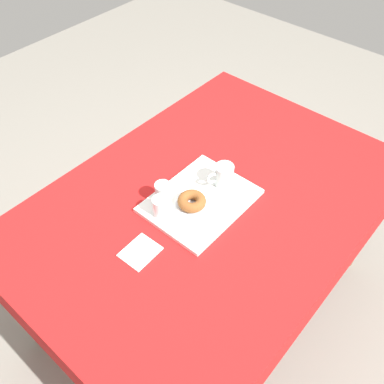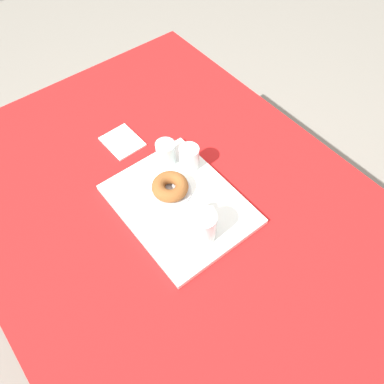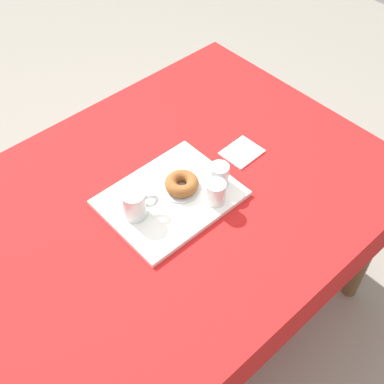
% 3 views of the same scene
% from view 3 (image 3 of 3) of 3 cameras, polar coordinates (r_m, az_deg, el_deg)
% --- Properties ---
extents(ground_plane, '(6.00, 6.00, 0.00)m').
position_cam_3_polar(ground_plane, '(2.22, -2.92, -14.04)').
color(ground_plane, gray).
extents(dining_table, '(1.56, 1.09, 0.76)m').
position_cam_3_polar(dining_table, '(1.64, -3.83, -3.08)').
color(dining_table, red).
rests_on(dining_table, ground).
extents(serving_tray, '(0.41, 0.32, 0.02)m').
position_cam_3_polar(serving_tray, '(1.58, -2.50, -0.69)').
color(serving_tray, white).
rests_on(serving_tray, dining_table).
extents(tea_mug_left, '(0.11, 0.08, 0.10)m').
position_cam_3_polar(tea_mug_left, '(1.50, -6.51, -1.47)').
color(tea_mug_left, silver).
rests_on(tea_mug_left, serving_tray).
extents(water_glass_near, '(0.06, 0.06, 0.08)m').
position_cam_3_polar(water_glass_near, '(1.54, 2.72, -0.16)').
color(water_glass_near, silver).
rests_on(water_glass_near, serving_tray).
extents(water_glass_far, '(0.06, 0.06, 0.08)m').
position_cam_3_polar(water_glass_far, '(1.59, 3.13, 1.88)').
color(water_glass_far, silver).
rests_on(water_glass_far, serving_tray).
extents(donut_plate_left, '(0.13, 0.13, 0.01)m').
position_cam_3_polar(donut_plate_left, '(1.59, -1.17, 0.42)').
color(donut_plate_left, silver).
rests_on(donut_plate_left, serving_tray).
extents(sugar_donut_left, '(0.11, 0.11, 0.04)m').
position_cam_3_polar(sugar_donut_left, '(1.58, -1.18, 0.98)').
color(sugar_donut_left, brown).
rests_on(sugar_donut_left, donut_plate_left).
extents(paper_napkin, '(0.13, 0.11, 0.01)m').
position_cam_3_polar(paper_napkin, '(1.74, 5.69, 4.53)').
color(paper_napkin, white).
rests_on(paper_napkin, dining_table).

